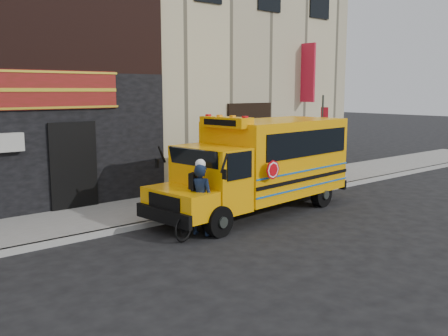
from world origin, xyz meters
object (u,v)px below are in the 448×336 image
object	(u,v)px
bicycle	(197,217)
cyclist	(201,201)
school_bus	(263,162)
sign_pole	(322,139)

from	to	relation	value
bicycle	cyclist	xyz separation A→B (m)	(0.09, -0.05, 0.39)
school_bus	sign_pole	distance (m)	4.08
sign_pole	bicycle	size ratio (longest dim) A/B	2.00
sign_pole	school_bus	bearing A→B (deg)	-166.38
school_bus	bicycle	bearing A→B (deg)	-164.40
sign_pole	cyclist	world-z (taller)	sign_pole
bicycle	school_bus	bearing A→B (deg)	-91.01
school_bus	cyclist	world-z (taller)	school_bus
school_bus	bicycle	distance (m)	3.41
sign_pole	cyclist	distance (m)	7.32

